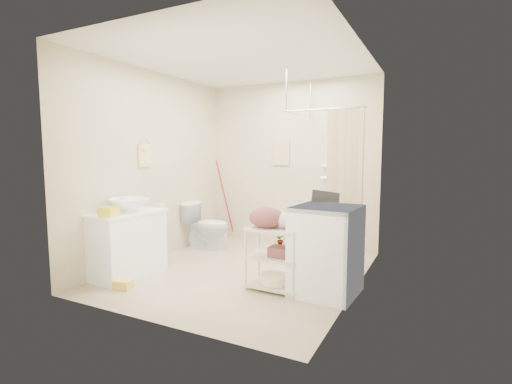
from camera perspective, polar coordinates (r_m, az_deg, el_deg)
floor at (r=4.77m, az=-2.06°, el=-12.07°), size 3.20×3.20×0.00m
ceiling at (r=4.67m, az=-2.19°, el=19.85°), size 2.80×3.20×0.04m
wall_back at (r=5.99m, az=5.28°, el=4.25°), size 2.80×0.04×2.60m
wall_front at (r=3.23m, az=-15.91°, el=2.57°), size 2.80×0.04×2.60m
wall_left at (r=5.36m, az=-15.40°, el=3.85°), size 0.04×3.20×2.60m
wall_right at (r=4.06m, az=15.50°, el=3.23°), size 0.04×3.20×2.60m
vanity at (r=4.77m, az=-19.12°, el=-7.55°), size 0.56×0.92×0.78m
sink at (r=4.66m, az=-18.92°, el=-1.91°), size 0.54×0.54×0.16m
counter_basket at (r=4.42m, az=-21.71°, el=-2.82°), size 0.20×0.16×0.11m
floor_basket at (r=4.42m, az=-19.71°, el=-12.99°), size 0.29×0.24×0.14m
toilet at (r=5.83m, az=-7.55°, el=-5.12°), size 0.74×0.47×0.72m
mop at (r=6.48m, az=-5.07°, el=-1.21°), size 0.14×0.14×1.34m
potted_plant_a at (r=5.97m, az=3.67°, el=-6.82°), size 0.17×0.11×0.31m
potted_plant_b at (r=5.87m, az=7.06°, el=-6.80°), size 0.23×0.20×0.37m
hanging_towel at (r=6.03m, az=3.89°, el=6.17°), size 0.28×0.03×0.42m
towel_ring at (r=5.19m, az=-16.77°, el=5.63°), size 0.04×0.22×0.34m
tp_holder at (r=5.42m, az=-14.56°, el=-2.26°), size 0.08×0.12×0.14m
shower at (r=5.22m, az=11.75°, el=1.14°), size 1.10×1.10×2.10m
shampoo_bottle_a at (r=5.72m, az=11.19°, el=5.37°), size 0.10×0.10×0.22m
shampoo_bottle_b at (r=5.68m, az=11.48°, el=5.05°), size 0.09×0.09×0.16m
washing_machine at (r=4.01m, az=10.78°, el=-8.77°), size 0.68×0.70×0.93m
laundry_rack at (r=4.05m, az=2.95°, el=-9.32°), size 0.60×0.36×0.82m
ironing_board at (r=4.19m, az=10.08°, el=-6.94°), size 0.32×0.22×1.10m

